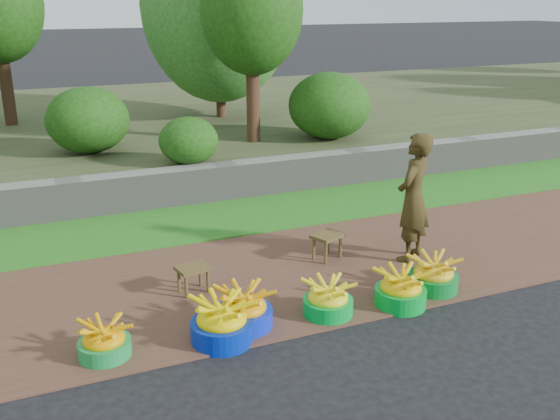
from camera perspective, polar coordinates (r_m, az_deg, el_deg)
name	(u,v)px	position (r m, az deg, el deg)	size (l,w,h in m)	color
ground_plane	(363,323)	(5.97, 7.56, -10.25)	(120.00, 120.00, 0.00)	black
dirt_shoulder	(306,271)	(6.95, 2.38, -5.60)	(80.00, 2.50, 0.02)	#533426
grass_verge	(245,215)	(8.66, -3.24, -0.47)	(80.00, 1.50, 0.04)	#29731C
retaining_wall	(225,182)	(9.35, -5.04, 2.60)	(80.00, 0.35, 0.55)	slate
earth_bank	(155,125)	(13.98, -11.34, 7.66)	(80.00, 10.00, 0.50)	#3D4526
vegetation	(195,15)	(12.74, -7.74, 17.25)	(32.36, 7.96, 4.77)	#3D2518
basin_a	(104,342)	(5.54, -15.78, -11.53)	(0.44, 0.44, 0.33)	#17893E
basin_b	(222,322)	(5.57, -5.35, -10.20)	(0.56, 0.56, 0.41)	#0422A8
basin_c	(244,310)	(5.78, -3.36, -9.12)	(0.53, 0.53, 0.40)	#0C24D6
basin_d	(328,300)	(6.00, 4.41, -8.22)	(0.48, 0.48, 0.36)	#009D2E
basin_e	(401,290)	(6.27, 10.97, -7.18)	(0.51, 0.51, 0.38)	#00982A
basin_f	(433,276)	(6.64, 13.84, -5.84)	(0.51, 0.51, 0.38)	#097829
stool_left	(193,272)	(6.42, -7.96, -5.61)	(0.36, 0.30, 0.28)	#4F4020
stool_right	(327,239)	(7.17, 4.34, -2.67)	(0.42, 0.38, 0.30)	#4F4020
vendor_woman	(413,198)	(7.15, 12.09, 1.11)	(0.54, 0.35, 1.47)	black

